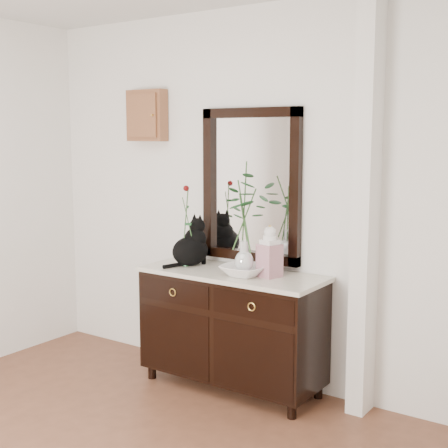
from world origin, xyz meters
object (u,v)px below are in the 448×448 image
Objects in this scene: cat at (190,241)px; lotus_bowl at (244,270)px; sideboard at (232,324)px; ginger_jar at (270,251)px.

cat is 0.54m from lotus_bowl.
cat is at bearing 171.73° from lotus_bowl.
sideboard is at bearing 156.50° from lotus_bowl.
ginger_jar is (0.16, 0.08, 0.14)m from lotus_bowl.
ginger_jar reaches higher than sideboard.
ginger_jar reaches higher than lotus_bowl.
cat is 0.99× the size of ginger_jar.
ginger_jar is at bearing 14.76° from cat.
sideboard is 0.63m from ginger_jar.
lotus_bowl is (0.14, -0.06, 0.41)m from sideboard.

